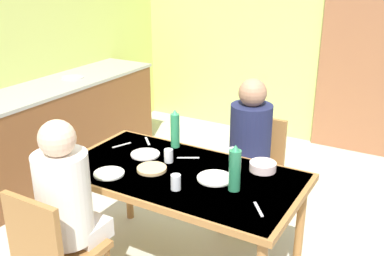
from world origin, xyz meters
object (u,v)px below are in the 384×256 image
(chair_far_diner, at_px, (255,167))
(person_near_diner, at_px, (65,195))
(person_far_diner, at_px, (250,138))
(kitchen_counter, at_px, (49,133))
(serving_bowl_center, at_px, (263,166))
(water_bottle_green_near, at_px, (175,129))
(water_bottle_green_far, at_px, (235,169))
(dining_table, at_px, (180,182))
(chair_near_diner, at_px, (53,251))

(chair_far_diner, relative_size, person_near_diner, 1.13)
(chair_far_diner, relative_size, person_far_diner, 1.13)
(kitchen_counter, relative_size, person_far_diner, 3.33)
(person_near_diner, xyz_separation_m, serving_bowl_center, (0.79, 0.92, -0.02))
(water_bottle_green_near, bearing_deg, water_bottle_green_far, -30.19)
(kitchen_counter, height_order, chair_far_diner, kitchen_counter)
(dining_table, bearing_deg, chair_far_diner, 75.29)
(water_bottle_green_far, height_order, serving_bowl_center, water_bottle_green_far)
(water_bottle_green_near, xyz_separation_m, water_bottle_green_far, (0.63, -0.37, 0.00))
(person_far_diner, height_order, water_bottle_green_near, person_far_diner)
(serving_bowl_center, bearing_deg, dining_table, -146.88)
(kitchen_counter, bearing_deg, water_bottle_green_far, -15.33)
(chair_far_diner, height_order, person_near_diner, person_near_diner)
(person_far_diner, bearing_deg, dining_table, 72.29)
(water_bottle_green_near, relative_size, serving_bowl_center, 1.65)
(water_bottle_green_near, distance_m, water_bottle_green_far, 0.73)
(person_far_diner, bearing_deg, serving_bowl_center, 124.64)
(person_near_diner, bearing_deg, serving_bowl_center, 49.24)
(chair_far_diner, bearing_deg, dining_table, 75.29)
(dining_table, height_order, person_near_diner, person_near_diner)
(dining_table, xyz_separation_m, person_near_diner, (-0.35, -0.63, 0.12))
(chair_near_diner, bearing_deg, kitchen_counter, 137.38)
(kitchen_counter, height_order, serving_bowl_center, kitchen_counter)
(dining_table, xyz_separation_m, chair_near_diner, (-0.35, -0.77, -0.16))
(chair_far_diner, bearing_deg, person_far_diner, 90.00)
(chair_far_diner, distance_m, person_far_diner, 0.31)
(person_far_diner, bearing_deg, water_bottle_green_near, 33.89)
(person_far_diner, height_order, serving_bowl_center, person_far_diner)
(dining_table, distance_m, chair_near_diner, 0.86)
(kitchen_counter, distance_m, water_bottle_green_far, 2.31)
(chair_far_diner, height_order, person_far_diner, person_far_diner)
(dining_table, xyz_separation_m, chair_far_diner, (0.20, 0.77, -0.16))
(chair_near_diner, xyz_separation_m, water_bottle_green_near, (0.11, 1.10, 0.37))
(person_far_diner, distance_m, water_bottle_green_near, 0.54)
(water_bottle_green_near, relative_size, water_bottle_green_far, 0.99)
(person_near_diner, bearing_deg, person_far_diner, 66.33)
(person_near_diner, bearing_deg, chair_far_diner, 68.42)
(dining_table, height_order, serving_bowl_center, serving_bowl_center)
(dining_table, bearing_deg, kitchen_counter, 162.57)
(dining_table, bearing_deg, person_near_diner, -119.13)
(water_bottle_green_near, bearing_deg, dining_table, -53.86)
(kitchen_counter, distance_m, person_near_diner, 1.91)
(chair_near_diner, height_order, chair_far_diner, same)
(kitchen_counter, xyz_separation_m, dining_table, (1.80, -0.57, 0.21))
(kitchen_counter, distance_m, chair_far_diner, 2.01)
(chair_far_diner, distance_m, water_bottle_green_far, 0.90)
(chair_far_diner, xyz_separation_m, person_far_diner, (0.00, -0.14, 0.28))
(person_far_diner, relative_size, serving_bowl_center, 4.53)
(dining_table, bearing_deg, water_bottle_green_near, 126.14)
(chair_far_diner, bearing_deg, kitchen_counter, 5.78)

